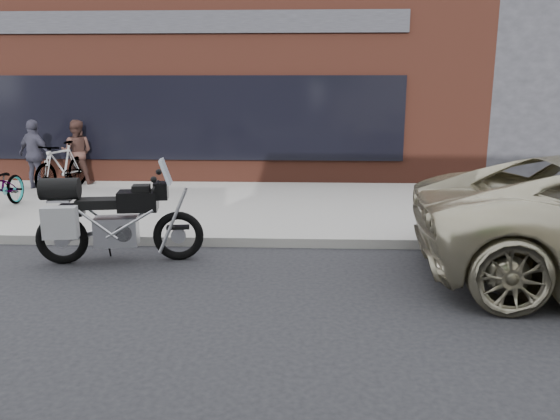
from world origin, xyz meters
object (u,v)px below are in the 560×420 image
at_px(motorcycle, 108,219).
at_px(bicycle_rear, 62,166).
at_px(cafe_patron_right, 35,154).
at_px(cafe_patron_left, 77,152).

height_order(motorcycle, bicycle_rear, motorcycle).
bearing_deg(motorcycle, cafe_patron_right, 116.36).
distance_m(motorcycle, bicycle_rear, 5.31).
xyz_separation_m(motorcycle, bicycle_rear, (-2.68, 4.59, 0.06)).
relative_size(cafe_patron_left, cafe_patron_right, 0.97).
relative_size(motorcycle, cafe_patron_left, 1.53).
relative_size(bicycle_rear, cafe_patron_right, 1.15).
distance_m(bicycle_rear, cafe_patron_right, 0.76).
bearing_deg(cafe_patron_right, motorcycle, 148.88).
bearing_deg(cafe_patron_right, bicycle_rear, -172.40).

